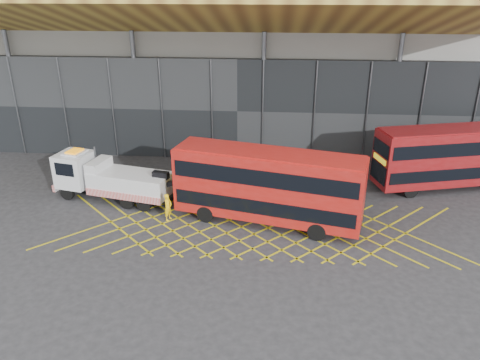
# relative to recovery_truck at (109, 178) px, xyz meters

# --- Properties ---
(ground_plane) EXTENTS (120.00, 120.00, 0.00)m
(ground_plane) POSITION_rel_recovery_truck_xyz_m (5.80, -3.12, -1.51)
(ground_plane) COLOR #27272A
(road_markings) EXTENTS (24.76, 7.16, 0.01)m
(road_markings) POSITION_rel_recovery_truck_xyz_m (9.80, -3.12, -1.51)
(road_markings) COLOR gold
(road_markings) RESTS_ON ground_plane
(construction_building) EXTENTS (55.00, 23.97, 18.00)m
(construction_building) POSITION_rel_recovery_truck_xyz_m (7.72, 15.28, 7.47)
(construction_building) COLOR gray
(construction_building) RESTS_ON ground_plane
(recovery_truck) EXTENTS (9.40, 3.95, 3.27)m
(recovery_truck) POSITION_rel_recovery_truck_xyz_m (0.00, 0.00, 0.00)
(recovery_truck) COLOR black
(recovery_truck) RESTS_ON ground_plane
(bus_towed) EXTENTS (11.42, 5.20, 4.54)m
(bus_towed) POSITION_rel_recovery_truck_xyz_m (10.48, -2.36, 1.01)
(bus_towed) COLOR #AD140F
(bus_towed) RESTS_ON ground_plane
(bus_second) EXTENTS (11.02, 5.08, 4.38)m
(bus_second) POSITION_rel_recovery_truck_xyz_m (23.10, 3.78, 0.92)
(bus_second) COLOR maroon
(bus_second) RESTS_ON ground_plane
(worker) EXTENTS (0.60, 0.73, 1.72)m
(worker) POSITION_rel_recovery_truck_xyz_m (4.48, -2.55, -0.65)
(worker) COLOR yellow
(worker) RESTS_ON ground_plane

